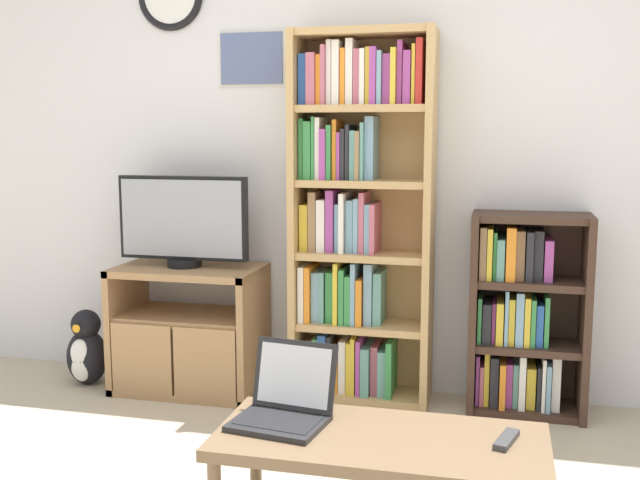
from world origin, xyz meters
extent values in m
cube|color=silver|center=(0.00, 1.99, 1.30)|extent=(5.82, 0.06, 2.60)
cube|color=silver|center=(-0.60, 1.95, 1.75)|extent=(0.37, 0.01, 0.29)
cube|color=slate|center=(-0.60, 1.95, 1.75)|extent=(0.34, 0.02, 0.27)
cube|color=#9E754C|center=(-1.25, 1.71, 0.33)|extent=(0.04, 0.46, 0.67)
cube|color=#9E754C|center=(-0.52, 1.71, 0.33)|extent=(0.04, 0.46, 0.67)
cube|color=#9E754C|center=(-0.89, 1.71, 0.65)|extent=(0.76, 0.46, 0.04)
cube|color=#9E754C|center=(-0.89, 1.71, 0.02)|extent=(0.76, 0.46, 0.04)
cube|color=#9E754C|center=(-0.89, 1.71, 0.40)|extent=(0.69, 0.42, 0.04)
cube|color=#9E754C|center=(-1.06, 1.49, 0.22)|extent=(0.33, 0.02, 0.36)
cube|color=#9E754C|center=(-0.71, 1.49, 0.22)|extent=(0.33, 0.02, 0.36)
cylinder|color=black|center=(-0.91, 1.71, 0.69)|extent=(0.18, 0.18, 0.04)
cube|color=black|center=(-0.91, 1.71, 0.93)|extent=(0.70, 0.05, 0.44)
cube|color=#9399A3|center=(-0.91, 1.68, 0.93)|extent=(0.67, 0.01, 0.40)
cube|color=tan|center=(-0.31, 1.79, 0.93)|extent=(0.04, 0.30, 1.87)
cube|color=tan|center=(0.37, 1.79, 0.93)|extent=(0.04, 0.30, 1.87)
cube|color=tan|center=(0.03, 1.93, 0.93)|extent=(0.71, 0.02, 1.87)
cube|color=tan|center=(0.03, 1.79, 0.02)|extent=(0.64, 0.26, 0.04)
cube|color=tan|center=(0.03, 1.79, 0.38)|extent=(0.64, 0.26, 0.04)
cube|color=tan|center=(0.03, 1.79, 0.75)|extent=(0.64, 0.26, 0.04)
cube|color=tan|center=(0.03, 1.79, 1.12)|extent=(0.64, 0.26, 0.04)
cube|color=tan|center=(0.03, 1.79, 1.48)|extent=(0.64, 0.26, 0.04)
cube|color=tan|center=(0.03, 1.79, 1.85)|extent=(0.64, 0.26, 0.04)
cube|color=#93704C|center=(-0.27, 1.80, 0.16)|extent=(0.04, 0.24, 0.24)
cube|color=white|center=(-0.23, 1.80, 0.16)|extent=(0.02, 0.22, 0.25)
cube|color=#388947|center=(-0.20, 1.81, 0.17)|extent=(0.03, 0.18, 0.28)
cube|color=#2856A8|center=(-0.17, 1.81, 0.19)|extent=(0.04, 0.19, 0.30)
cube|color=#232328|center=(-0.13, 1.81, 0.18)|extent=(0.02, 0.18, 0.29)
cube|color=orange|center=(-0.10, 1.81, 0.16)|extent=(0.04, 0.19, 0.24)
cube|color=white|center=(-0.06, 1.81, 0.17)|extent=(0.04, 0.19, 0.27)
cube|color=gold|center=(-0.02, 1.80, 0.17)|extent=(0.03, 0.21, 0.27)
cube|color=gold|center=(0.00, 1.80, 0.18)|extent=(0.02, 0.22, 0.30)
cube|color=#9E4293|center=(0.03, 1.80, 0.18)|extent=(0.02, 0.23, 0.29)
cube|color=#5B9389|center=(0.06, 1.80, 0.16)|extent=(0.04, 0.23, 0.25)
cube|color=#B75B70|center=(0.11, 1.81, 0.16)|extent=(0.04, 0.18, 0.25)
cube|color=#5B9389|center=(0.15, 1.80, 0.15)|extent=(0.04, 0.21, 0.24)
cube|color=#388947|center=(0.19, 1.80, 0.18)|extent=(0.03, 0.23, 0.29)
cube|color=white|center=(-0.27, 1.80, 0.55)|extent=(0.03, 0.23, 0.29)
cube|color=orange|center=(-0.24, 1.80, 0.55)|extent=(0.03, 0.23, 0.29)
cube|color=#759EB7|center=(-0.20, 1.81, 0.53)|extent=(0.04, 0.19, 0.26)
cube|color=#5B9389|center=(-0.16, 1.80, 0.53)|extent=(0.03, 0.21, 0.26)
cube|color=#388947|center=(-0.12, 1.81, 0.53)|extent=(0.04, 0.19, 0.26)
cube|color=gold|center=(-0.09, 1.80, 0.56)|extent=(0.02, 0.24, 0.32)
cube|color=#388947|center=(-0.06, 1.80, 0.54)|extent=(0.03, 0.23, 0.28)
cube|color=#388947|center=(-0.03, 1.80, 0.53)|extent=(0.03, 0.22, 0.25)
cube|color=#759EB7|center=(0.00, 1.80, 0.56)|extent=(0.02, 0.22, 0.32)
cube|color=orange|center=(0.03, 1.80, 0.52)|extent=(0.03, 0.23, 0.24)
cube|color=#759EB7|center=(0.07, 1.81, 0.56)|extent=(0.04, 0.20, 0.31)
cube|color=#5B9389|center=(0.12, 1.81, 0.54)|extent=(0.04, 0.19, 0.27)
cube|color=gold|center=(-0.26, 1.81, 0.89)|extent=(0.04, 0.18, 0.24)
cube|color=#93704C|center=(-0.22, 1.81, 0.92)|extent=(0.04, 0.19, 0.30)
cube|color=white|center=(-0.17, 1.81, 0.90)|extent=(0.04, 0.19, 0.26)
cube|color=#9E4293|center=(-0.13, 1.81, 0.92)|extent=(0.04, 0.20, 0.31)
cube|color=#759EB7|center=(-0.09, 1.81, 0.89)|extent=(0.02, 0.18, 0.24)
cube|color=white|center=(-0.06, 1.80, 0.92)|extent=(0.02, 0.23, 0.30)
cube|color=#759EB7|center=(-0.02, 1.81, 0.90)|extent=(0.04, 0.18, 0.26)
cube|color=#759EB7|center=(0.01, 1.81, 0.91)|extent=(0.02, 0.20, 0.27)
cube|color=#B75B70|center=(0.04, 1.81, 0.92)|extent=(0.03, 0.20, 0.30)
cube|color=#759EB7|center=(0.07, 1.81, 0.89)|extent=(0.03, 0.20, 0.25)
cube|color=#B75B70|center=(0.09, 1.80, 0.89)|extent=(0.03, 0.23, 0.25)
cube|color=#388947|center=(-0.27, 1.81, 1.29)|extent=(0.02, 0.19, 0.30)
cube|color=#388947|center=(-0.24, 1.80, 1.28)|extent=(0.04, 0.21, 0.29)
cube|color=#388947|center=(-0.21, 1.81, 1.29)|extent=(0.02, 0.20, 0.31)
cube|color=white|center=(-0.18, 1.80, 1.29)|extent=(0.02, 0.21, 0.31)
cube|color=#9E4293|center=(-0.15, 1.80, 1.26)|extent=(0.03, 0.24, 0.25)
cube|color=#388947|center=(-0.13, 1.80, 1.27)|extent=(0.02, 0.22, 0.27)
cube|color=orange|center=(-0.10, 1.81, 1.28)|extent=(0.02, 0.19, 0.30)
cube|color=#9E4293|center=(-0.08, 1.81, 1.25)|extent=(0.02, 0.20, 0.23)
cube|color=#232328|center=(-0.06, 1.81, 1.26)|extent=(0.02, 0.20, 0.25)
cube|color=#232328|center=(-0.04, 1.81, 1.27)|extent=(0.02, 0.20, 0.27)
cube|color=#5B9389|center=(-0.01, 1.80, 1.26)|extent=(0.03, 0.21, 0.24)
cube|color=#93704C|center=(0.02, 1.80, 1.25)|extent=(0.02, 0.23, 0.24)
cube|color=#5B9389|center=(0.04, 1.80, 1.28)|extent=(0.02, 0.23, 0.28)
cube|color=#759EB7|center=(0.07, 1.81, 1.29)|extent=(0.04, 0.19, 0.31)
cube|color=#2856A8|center=(-0.26, 1.81, 1.63)|extent=(0.04, 0.19, 0.25)
cube|color=#B75B70|center=(-0.22, 1.80, 1.63)|extent=(0.04, 0.23, 0.25)
cube|color=orange|center=(-0.18, 1.80, 1.62)|extent=(0.02, 0.21, 0.24)
cube|color=#B75B70|center=(-0.16, 1.80, 1.64)|extent=(0.02, 0.22, 0.29)
cube|color=white|center=(-0.13, 1.81, 1.66)|extent=(0.02, 0.19, 0.31)
cube|color=white|center=(-0.10, 1.81, 1.66)|extent=(0.04, 0.20, 0.31)
cube|color=orange|center=(-0.06, 1.81, 1.64)|extent=(0.02, 0.20, 0.27)
cube|color=white|center=(-0.03, 1.81, 1.66)|extent=(0.04, 0.19, 0.32)
cube|color=#B75B70|center=(0.01, 1.81, 1.63)|extent=(0.03, 0.19, 0.27)
cube|color=white|center=(0.04, 1.80, 1.63)|extent=(0.02, 0.22, 0.26)
cube|color=gold|center=(0.06, 1.81, 1.64)|extent=(0.02, 0.20, 0.27)
cube|color=#9E4293|center=(0.09, 1.80, 1.64)|extent=(0.03, 0.23, 0.27)
cube|color=#759EB7|center=(0.12, 1.80, 1.63)|extent=(0.02, 0.22, 0.25)
cube|color=#9E4293|center=(0.15, 1.81, 1.62)|extent=(0.04, 0.19, 0.24)
cube|color=gold|center=(0.19, 1.80, 1.63)|extent=(0.02, 0.24, 0.26)
cube|color=#9E4293|center=(0.22, 1.81, 1.65)|extent=(0.02, 0.19, 0.30)
cube|color=#9E4293|center=(0.25, 1.81, 1.63)|extent=(0.04, 0.20, 0.25)
cube|color=gold|center=(0.28, 1.81, 1.64)|extent=(0.02, 0.19, 0.28)
cube|color=red|center=(0.31, 1.81, 1.65)|extent=(0.03, 0.20, 0.31)
cube|color=#3D281E|center=(0.59, 1.79, 0.49)|extent=(0.04, 0.30, 0.98)
cube|color=#3D281E|center=(1.11, 1.79, 0.49)|extent=(0.04, 0.30, 0.98)
cube|color=#3D281E|center=(0.85, 1.93, 0.49)|extent=(0.56, 0.02, 0.98)
cube|color=#3D281E|center=(0.85, 1.79, 0.02)|extent=(0.49, 0.27, 0.04)
cube|color=#3D281E|center=(0.85, 1.79, 0.33)|extent=(0.49, 0.27, 0.04)
cube|color=#3D281E|center=(0.85, 1.79, 0.65)|extent=(0.49, 0.27, 0.04)
cube|color=#3D281E|center=(0.85, 1.79, 0.97)|extent=(0.49, 0.27, 0.04)
cube|color=#9E4293|center=(0.62, 1.80, 0.16)|extent=(0.02, 0.20, 0.25)
cube|color=#B75B70|center=(0.64, 1.80, 0.14)|extent=(0.02, 0.21, 0.20)
cube|color=gold|center=(0.67, 1.80, 0.17)|extent=(0.02, 0.20, 0.27)
cube|color=#232328|center=(0.70, 1.80, 0.16)|extent=(0.04, 0.22, 0.25)
cube|color=orange|center=(0.74, 1.79, 0.15)|extent=(0.03, 0.25, 0.22)
cube|color=#9E4293|center=(0.77, 1.81, 0.15)|extent=(0.03, 0.19, 0.22)
cube|color=#5B9389|center=(0.81, 1.81, 0.15)|extent=(0.02, 0.20, 0.22)
cube|color=white|center=(0.84, 1.80, 0.17)|extent=(0.03, 0.23, 0.27)
cube|color=gold|center=(0.88, 1.81, 0.14)|extent=(0.04, 0.19, 0.20)
cube|color=#232328|center=(0.91, 1.80, 0.14)|extent=(0.02, 0.21, 0.22)
cube|color=white|center=(0.93, 1.80, 0.17)|extent=(0.02, 0.23, 0.26)
cube|color=#759EB7|center=(0.96, 1.80, 0.15)|extent=(0.02, 0.24, 0.23)
cube|color=white|center=(0.99, 1.80, 0.17)|extent=(0.04, 0.20, 0.26)
cube|color=#388947|center=(0.62, 1.80, 0.46)|extent=(0.02, 0.22, 0.22)
cube|color=#232328|center=(0.66, 1.80, 0.45)|extent=(0.04, 0.22, 0.20)
cube|color=#9E4293|center=(0.69, 1.81, 0.45)|extent=(0.02, 0.19, 0.20)
cube|color=gold|center=(0.72, 1.80, 0.46)|extent=(0.03, 0.23, 0.21)
cube|color=#759EB7|center=(0.75, 1.80, 0.49)|extent=(0.02, 0.23, 0.27)
cube|color=gold|center=(0.78, 1.80, 0.47)|extent=(0.03, 0.21, 0.23)
cube|color=#759EB7|center=(0.81, 1.80, 0.48)|extent=(0.04, 0.23, 0.26)
cube|color=gold|center=(0.85, 1.80, 0.47)|extent=(0.03, 0.23, 0.24)
cube|color=#388947|center=(0.87, 1.80, 0.47)|extent=(0.02, 0.22, 0.23)
cube|color=#2856A8|center=(0.91, 1.80, 0.45)|extent=(0.03, 0.21, 0.20)
cube|color=#388947|center=(0.94, 1.80, 0.48)|extent=(0.02, 0.21, 0.25)
cube|color=#93704C|center=(0.63, 1.80, 0.79)|extent=(0.03, 0.23, 0.25)
cube|color=gold|center=(0.66, 1.79, 0.79)|extent=(0.02, 0.24, 0.25)
cube|color=#388947|center=(0.69, 1.80, 0.78)|extent=(0.02, 0.20, 0.23)
cube|color=#5B9389|center=(0.71, 1.80, 0.77)|extent=(0.04, 0.22, 0.20)
cube|color=orange|center=(0.76, 1.79, 0.80)|extent=(0.04, 0.24, 0.26)
cube|color=#93704C|center=(0.80, 1.81, 0.79)|extent=(0.04, 0.19, 0.24)
cube|color=#232328|center=(0.85, 1.80, 0.79)|extent=(0.03, 0.22, 0.24)
cube|color=#232328|center=(0.89, 1.81, 0.79)|extent=(0.04, 0.19, 0.24)
cube|color=#9E4293|center=(0.93, 1.80, 0.77)|extent=(0.04, 0.20, 0.20)
cube|color=brown|center=(0.35, 0.42, 0.37)|extent=(1.08, 0.49, 0.04)
cylinder|color=brown|center=(-0.15, 0.62, 0.17)|extent=(0.04, 0.04, 0.35)
cube|color=#232326|center=(0.00, 0.42, 0.40)|extent=(0.33, 0.28, 0.02)
cube|color=black|center=(0.00, 0.42, 0.41)|extent=(0.29, 0.21, 0.00)
cube|color=#232326|center=(0.02, 0.55, 0.53)|extent=(0.31, 0.11, 0.24)
cube|color=silver|center=(0.02, 0.54, 0.53)|extent=(0.27, 0.09, 0.20)
cube|color=#38383A|center=(0.75, 0.46, 0.40)|extent=(0.09, 0.17, 0.02)
ellipsoid|color=black|center=(-1.47, 1.64, 0.15)|extent=(0.22, 0.20, 0.30)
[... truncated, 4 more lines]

